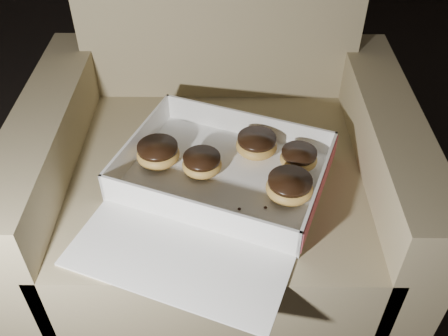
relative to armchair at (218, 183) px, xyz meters
name	(u,v)px	position (x,y,z in m)	size (l,w,h in m)	color
armchair	(218,183)	(0.00, 0.00, 0.00)	(0.84, 0.71, 0.88)	#8B7D59
bakery_box	(218,187)	(0.00, -0.15, 0.13)	(0.55, 0.59, 0.07)	white
donut_a	(299,158)	(0.17, -0.08, 0.15)	(0.08, 0.08, 0.04)	gold
donut_b	(289,187)	(0.15, -0.17, 0.15)	(0.09, 0.09, 0.05)	gold
donut_c	(257,145)	(0.09, -0.03, 0.15)	(0.09, 0.09, 0.05)	gold
donut_d	(202,164)	(-0.03, -0.10, 0.15)	(0.08, 0.08, 0.04)	gold
donut_e	(158,153)	(-0.13, -0.07, 0.15)	(0.09, 0.09, 0.05)	gold
crumb_a	(272,232)	(0.11, -0.27, 0.13)	(0.01, 0.01, 0.00)	black
crumb_b	(230,229)	(0.03, -0.26, 0.13)	(0.01, 0.01, 0.00)	black
crumb_c	(239,209)	(0.05, -0.21, 0.13)	(0.01, 0.01, 0.00)	black
crumb_d	(265,207)	(0.10, -0.20, 0.13)	(0.01, 0.01, 0.00)	black
crumb_e	(272,240)	(0.11, -0.29, 0.13)	(0.01, 0.01, 0.00)	black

